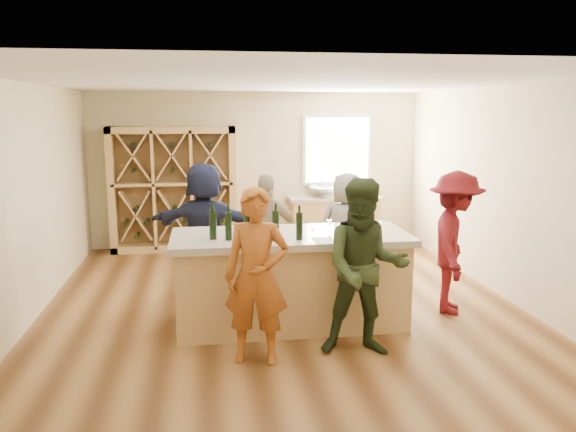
{
  "coord_description": "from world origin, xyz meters",
  "views": [
    {
      "loc": [
        -0.91,
        -6.75,
        2.48
      ],
      "look_at": [
        0.1,
        0.2,
        1.15
      ],
      "focal_mm": 35.0,
      "sensor_mm": 36.0,
      "label": 1
    }
  ],
  "objects": [
    {
      "name": "floor",
      "position": [
        0.0,
        0.0,
        -0.05
      ],
      "size": [
        6.0,
        7.0,
        0.1
      ],
      "primitive_type": "cube",
      "color": "brown",
      "rests_on": "ground"
    },
    {
      "name": "ceiling",
      "position": [
        0.0,
        0.0,
        2.85
      ],
      "size": [
        6.0,
        7.0,
        0.1
      ],
      "primitive_type": "cube",
      "color": "white",
      "rests_on": "ground"
    },
    {
      "name": "wall_back",
      "position": [
        0.0,
        3.55,
        1.4
      ],
      "size": [
        6.0,
        0.1,
        2.8
      ],
      "primitive_type": "cube",
      "color": "beige",
      "rests_on": "ground"
    },
    {
      "name": "wall_front",
      "position": [
        0.0,
        -3.55,
        1.4
      ],
      "size": [
        6.0,
        0.1,
        2.8
      ],
      "primitive_type": "cube",
      "color": "beige",
      "rests_on": "ground"
    },
    {
      "name": "wall_left",
      "position": [
        -3.05,
        0.0,
        1.4
      ],
      "size": [
        0.1,
        7.0,
        2.8
      ],
      "primitive_type": "cube",
      "color": "beige",
      "rests_on": "ground"
    },
    {
      "name": "wall_right",
      "position": [
        3.05,
        0.0,
        1.4
      ],
      "size": [
        0.1,
        7.0,
        2.8
      ],
      "primitive_type": "cube",
      "color": "beige",
      "rests_on": "ground"
    },
    {
      "name": "window_frame",
      "position": [
        1.5,
        3.47,
        1.75
      ],
      "size": [
        1.3,
        0.06,
        1.3
      ],
      "primitive_type": "cube",
      "color": "white",
      "rests_on": "wall_back"
    },
    {
      "name": "window_pane",
      "position": [
        1.5,
        3.44,
        1.75
      ],
      "size": [
        1.18,
        0.01,
        1.18
      ],
      "primitive_type": "cube",
      "color": "white",
      "rests_on": "wall_back"
    },
    {
      "name": "wine_rack",
      "position": [
        -1.5,
        3.27,
        1.1
      ],
      "size": [
        2.2,
        0.45,
        2.2
      ],
      "primitive_type": "cube",
      "color": "tan",
      "rests_on": "floor"
    },
    {
      "name": "back_counter_base",
      "position": [
        1.4,
        3.2,
        0.43
      ],
      "size": [
        1.6,
        0.58,
        0.86
      ],
      "primitive_type": "cube",
      "color": "tan",
      "rests_on": "floor"
    },
    {
      "name": "back_counter_top",
      "position": [
        1.4,
        3.2,
        0.89
      ],
      "size": [
        1.7,
        0.62,
        0.06
      ],
      "primitive_type": "cube",
      "color": "#B0A390",
      "rests_on": "back_counter_base"
    },
    {
      "name": "sink",
      "position": [
        1.2,
        3.2,
        1.01
      ],
      "size": [
        0.54,
        0.54,
        0.19
      ],
      "primitive_type": "imported",
      "color": "silver",
      "rests_on": "back_counter_top"
    },
    {
      "name": "faucet",
      "position": [
        1.2,
        3.38,
        1.07
      ],
      "size": [
        0.02,
        0.02,
        0.3
      ],
      "primitive_type": "cylinder",
      "color": "silver",
      "rests_on": "back_counter_top"
    },
    {
      "name": "tasting_counter_base",
      "position": [
        0.03,
        -0.53,
        0.5
      ],
      "size": [
        2.6,
        1.0,
        1.0
      ],
      "primitive_type": "cube",
      "color": "tan",
      "rests_on": "floor"
    },
    {
      "name": "tasting_counter_top",
      "position": [
        0.03,
        -0.53,
        1.04
      ],
      "size": [
        2.72,
        1.12,
        0.08
      ],
      "primitive_type": "cube",
      "color": "#B0A390",
      "rests_on": "tasting_counter_base"
    },
    {
      "name": "wine_bottle_a",
      "position": [
        -0.86,
        -0.67,
        1.24
      ],
      "size": [
        0.1,
        0.1,
        0.33
      ],
      "primitive_type": "cylinder",
      "rotation": [
        0.0,
        0.0,
        -0.37
      ],
      "color": "black",
      "rests_on": "tasting_counter_top"
    },
    {
      "name": "wine_bottle_b",
      "position": [
        -0.69,
        -0.73,
        1.23
      ],
      "size": [
        0.1,
        0.1,
        0.3
      ],
      "primitive_type": "cylinder",
      "rotation": [
        0.0,
        0.0,
        -0.42
      ],
      "color": "black",
      "rests_on": "tasting_counter_top"
    },
    {
      "name": "wine_bottle_c",
      "position": [
        -0.48,
        -0.64,
        1.25
      ],
      "size": [
        0.08,
        0.08,
        0.33
      ],
      "primitive_type": "cylinder",
      "rotation": [
        0.0,
        0.0,
        0.02
      ],
      "color": "black",
      "rests_on": "tasting_counter_top"
    },
    {
      "name": "wine_bottle_d",
      "position": [
        -0.42,
        -0.71,
        1.24
      ],
      "size": [
        0.09,
        0.09,
        0.31
      ],
      "primitive_type": "cylinder",
      "rotation": [
        0.0,
        0.0,
        -0.22
      ],
      "color": "black",
      "rests_on": "tasting_counter_top"
    },
    {
      "name": "wine_bottle_e",
      "position": [
        -0.17,
        -0.72,
        1.24
      ],
      "size": [
        0.09,
        0.09,
        0.31
      ],
      "primitive_type": "cylinder",
      "rotation": [
        0.0,
        0.0,
        0.18
      ],
      "color": "black",
      "rests_on": "tasting_counter_top"
    },
    {
      "name": "wine_glass_a",
      "position": [
        -0.28,
        -1.02,
        1.18
      ],
      "size": [
        0.1,
        0.1,
        0.19
      ],
      "primitive_type": "cone",
      "rotation": [
        0.0,
        0.0,
        0.41
      ],
      "color": "white",
      "rests_on": "tasting_counter_top"
    },
    {
      "name": "wine_glass_b",
      "position": [
        0.19,
        -1.0,
        1.16
      ],
      "size": [
        0.07,
        0.07,
        0.16
      ],
      "primitive_type": "cone",
      "rotation": [
        0.0,
        0.0,
        0.15
      ],
      "color": "white",
      "rests_on": "tasting_counter_top"
    },
    {
      "name": "wine_glass_c",
      "position": [
        0.74,
        -1.02,
        1.17
      ],
      "size": [
        0.09,
        0.09,
        0.18
      ],
      "primitive_type": "cone",
      "rotation": [
        0.0,
        0.0,
        -0.31
      ],
      "color": "white",
      "rests_on": "tasting_counter_top"
    },
    {
      "name": "wine_glass_d",
      "position": [
        0.44,
        -0.69,
        1.17
      ],
      "size": [
        0.07,
        0.07,
        0.17
      ],
      "primitive_type": "cone",
      "rotation": [
        0.0,
        0.0,
        0.04
      ],
      "color": "white",
      "rests_on": "tasting_counter_top"
    },
    {
      "name": "wine_glass_e",
      "position": [
        0.99,
        -0.83,
        1.18
      ],
      "size": [
        0.09,
        0.09,
        0.19
      ],
      "primitive_type": "cone",
      "rotation": [
        0.0,
        0.0,
        -0.22
      ],
      "color": "white",
      "rests_on": "tasting_counter_top"
    },
    {
      "name": "tasting_menu_a",
      "position": [
        -0.35,
        -0.91,
        1.08
      ],
      "size": [
        0.22,
        0.28,
        0.0
      ],
      "primitive_type": "cube",
      "rotation": [
        0.0,
        0.0,
        -0.09
      ],
      "color": "white",
      "rests_on": "tasting_counter_top"
    },
    {
      "name": "tasting_menu_b",
      "position": [
        0.33,
        -0.91,
        1.08
      ],
      "size": [
        0.24,
        0.32,
        0.0
      ],
      "primitive_type": "cube",
      "rotation": [
        0.0,
        0.0,
        -0.01
      ],
      "color": "white",
      "rests_on": "tasting_counter_top"
    },
    {
      "name": "tasting_menu_c",
      "position": [
        0.82,
        -0.95,
        1.08
      ],
      "size": [
        0.34,
        0.39,
        0.0
      ],
      "primitive_type": "cube",
      "rotation": [
        0.0,
        0.0,
        -0.37
      ],
      "color": "white",
      "rests_on": "tasting_counter_top"
    },
    {
      "name": "person_near_left",
      "position": [
        -0.46,
        -1.48,
        0.88
      ],
      "size": [
        0.73,
        0.59,
        1.76
      ],
      "primitive_type": "imported",
      "rotation": [
        0.0,
        0.0,
        -0.21
      ],
      "color": "#994C19",
      "rests_on": "floor"
    },
    {
      "name": "person_near_right",
      "position": [
        0.64,
        -1.46,
        0.91
      ],
      "size": [
        0.95,
        0.62,
        1.82
      ],
      "primitive_type": "imported",
      "rotation": [
        0.0,
        0.0,
        -0.16
      ],
      "color": "#263319",
      "rests_on": "floor"
    },
    {
      "name": "person_server",
      "position": [
        2.07,
        -0.42,
        0.88
      ],
      "size": [
        0.95,
        1.25,
        1.76
      ],
      "primitive_type": "imported",
      "rotation": [
        0.0,
        0.0,
        1.14
      ],
      "color": "#590F14",
      "rests_on": "floor"
    },
    {
      "name": "person_far_mid",
      "position": [
        -0.1,
        0.8,
        0.81
      ],
      "size": [
        1.06,
        0.79,
        1.62
      ],
      "primitive_type": "imported",
      "rotation": [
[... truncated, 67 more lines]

